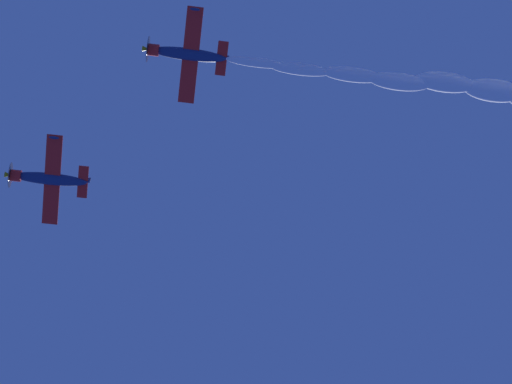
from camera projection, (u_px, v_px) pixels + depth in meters
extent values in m
ellipsoid|color=navy|center=(50.00, 179.00, 98.38)|extent=(6.90, 4.64, 1.43)
cylinder|color=red|center=(16.00, 176.00, 98.11)|extent=(1.42, 1.56, 1.25)
cone|color=yellow|center=(9.00, 175.00, 98.06)|extent=(0.94, 0.88, 0.60)
cylinder|color=#3F3F47|center=(10.00, 175.00, 98.07)|extent=(1.27, 2.39, 2.66)
cube|color=red|center=(52.00, 180.00, 98.24)|extent=(5.83, 8.76, 0.76)
ellipsoid|color=navy|center=(54.00, 138.00, 96.34)|extent=(0.99, 0.73, 0.32)
ellipsoid|color=navy|center=(51.00, 221.00, 100.13)|extent=(0.99, 0.73, 0.32)
cube|color=red|center=(83.00, 182.00, 98.69)|extent=(2.46, 3.35, 0.34)
cube|color=navy|center=(84.00, 180.00, 99.19)|extent=(1.12, 0.79, 1.26)
ellipsoid|color=#1E232D|center=(48.00, 177.00, 98.76)|extent=(1.81, 1.52, 0.81)
ellipsoid|color=navy|center=(189.00, 54.00, 95.15)|extent=(6.95, 4.66, 1.38)
cylinder|color=red|center=(154.00, 50.00, 95.09)|extent=(1.49, 1.55, 1.27)
cone|color=yellow|center=(146.00, 49.00, 95.07)|extent=(0.97, 0.88, 0.61)
cylinder|color=#3F3F47|center=(148.00, 49.00, 95.07)|extent=(1.42, 2.36, 2.73)
cube|color=red|center=(191.00, 55.00, 94.99)|extent=(5.82, 8.75, 1.00)
ellipsoid|color=navy|center=(195.00, 9.00, 92.98)|extent=(1.00, 0.73, 0.31)
ellipsoid|color=navy|center=(187.00, 99.00, 97.01)|extent=(1.00, 0.73, 0.31)
cube|color=red|center=(222.00, 58.00, 95.26)|extent=(2.46, 3.34, 0.42)
cube|color=navy|center=(223.00, 57.00, 95.75)|extent=(1.19, 0.78, 1.24)
ellipsoid|color=#1E232D|center=(186.00, 52.00, 95.55)|extent=(1.85, 1.52, 0.81)
ellipsoid|color=white|center=(257.00, 62.00, 95.33)|extent=(5.69, 3.76, 0.98)
ellipsoid|color=white|center=(300.00, 69.00, 95.59)|extent=(5.82, 3.98, 1.24)
ellipsoid|color=white|center=(352.00, 75.00, 95.87)|extent=(5.95, 4.21, 1.49)
ellipsoid|color=white|center=(399.00, 82.00, 96.06)|extent=(6.07, 4.43, 1.75)
ellipsoid|color=white|center=(445.00, 82.00, 96.34)|extent=(6.20, 4.65, 2.00)
ellipsoid|color=white|center=(494.00, 91.00, 96.65)|extent=(6.32, 4.88, 2.26)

